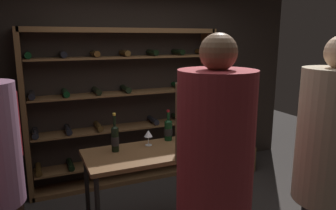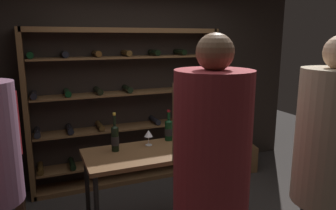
{
  "view_description": "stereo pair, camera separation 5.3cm",
  "coord_description": "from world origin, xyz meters",
  "px_view_note": "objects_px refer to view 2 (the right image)",
  "views": [
    {
      "loc": [
        -1.34,
        -2.43,
        1.96
      ],
      "look_at": [
        -0.14,
        0.28,
        1.33
      ],
      "focal_mm": 33.78,
      "sensor_mm": 36.0,
      "label": 1
    },
    {
      "loc": [
        -1.29,
        -2.45,
        1.96
      ],
      "look_at": [
        -0.14,
        0.28,
        1.33
      ],
      "focal_mm": 33.78,
      "sensor_mm": 36.0,
      "label": 2
    }
  ],
  "objects_px": {
    "wine_crate": "(238,157)",
    "wine_bottle_gold_foil": "(182,139)",
    "wine_glass_stemmed_right": "(184,131)",
    "person_bystander_dark_jacket": "(211,179)",
    "wine_bottle_green_slim": "(169,129)",
    "wine_bottle_red_label": "(115,138)",
    "tasting_table": "(155,159)",
    "wine_glass_stemmed_left": "(149,134)",
    "person_bystander_red_print": "(328,168)",
    "wine_rack": "(128,108)"
  },
  "relations": [
    {
      "from": "wine_bottle_red_label",
      "to": "wine_bottle_green_slim",
      "type": "bearing_deg",
      "value": 10.04
    },
    {
      "from": "person_bystander_red_print",
      "to": "wine_glass_stemmed_left",
      "type": "height_order",
      "value": "person_bystander_red_print"
    },
    {
      "from": "wine_bottle_gold_foil",
      "to": "wine_glass_stemmed_left",
      "type": "distance_m",
      "value": 0.38
    },
    {
      "from": "person_bystander_red_print",
      "to": "wine_crate",
      "type": "height_order",
      "value": "person_bystander_red_print"
    },
    {
      "from": "person_bystander_red_print",
      "to": "wine_glass_stemmed_right",
      "type": "height_order",
      "value": "person_bystander_red_print"
    },
    {
      "from": "person_bystander_dark_jacket",
      "to": "wine_glass_stemmed_right",
      "type": "relative_size",
      "value": 12.32
    },
    {
      "from": "wine_bottle_red_label",
      "to": "wine_glass_stemmed_right",
      "type": "xyz_separation_m",
      "value": [
        0.73,
        0.0,
        -0.01
      ]
    },
    {
      "from": "person_bystander_dark_jacket",
      "to": "person_bystander_red_print",
      "type": "bearing_deg",
      "value": -149.2
    },
    {
      "from": "wine_glass_stemmed_right",
      "to": "person_bystander_dark_jacket",
      "type": "bearing_deg",
      "value": -108.33
    },
    {
      "from": "wine_bottle_gold_foil",
      "to": "wine_glass_stemmed_right",
      "type": "xyz_separation_m",
      "value": [
        0.15,
        0.27,
        -0.01
      ]
    },
    {
      "from": "wine_bottle_red_label",
      "to": "wine_bottle_gold_foil",
      "type": "xyz_separation_m",
      "value": [
        0.58,
        -0.26,
        -0.01
      ]
    },
    {
      "from": "tasting_table",
      "to": "wine_glass_stemmed_left",
      "type": "relative_size",
      "value": 8.52
    },
    {
      "from": "wine_glass_stemmed_right",
      "to": "wine_glass_stemmed_left",
      "type": "xyz_separation_m",
      "value": [
        -0.38,
        0.03,
        -0.0
      ]
    },
    {
      "from": "wine_bottle_green_slim",
      "to": "wine_bottle_red_label",
      "type": "distance_m",
      "value": 0.61
    },
    {
      "from": "tasting_table",
      "to": "wine_bottle_gold_foil",
      "type": "distance_m",
      "value": 0.34
    },
    {
      "from": "wine_rack",
      "to": "person_bystander_red_print",
      "type": "distance_m",
      "value": 2.69
    },
    {
      "from": "person_bystander_dark_jacket",
      "to": "wine_glass_stemmed_right",
      "type": "bearing_deg",
      "value": -67.05
    },
    {
      "from": "wine_bottle_red_label",
      "to": "wine_glass_stemmed_left",
      "type": "relative_size",
      "value": 2.38
    },
    {
      "from": "person_bystander_dark_jacket",
      "to": "wine_bottle_red_label",
      "type": "height_order",
      "value": "person_bystander_dark_jacket"
    },
    {
      "from": "wine_bottle_green_slim",
      "to": "wine_glass_stemmed_left",
      "type": "xyz_separation_m",
      "value": [
        -0.25,
        -0.07,
        0.0
      ]
    },
    {
      "from": "person_bystander_dark_jacket",
      "to": "wine_bottle_green_slim",
      "type": "distance_m",
      "value": 1.4
    },
    {
      "from": "wine_bottle_green_slim",
      "to": "wine_bottle_red_label",
      "type": "height_order",
      "value": "wine_bottle_red_label"
    },
    {
      "from": "wine_crate",
      "to": "wine_glass_stemmed_left",
      "type": "height_order",
      "value": "wine_glass_stemmed_left"
    },
    {
      "from": "wine_bottle_red_label",
      "to": "wine_bottle_gold_foil",
      "type": "relative_size",
      "value": 1.1
    },
    {
      "from": "wine_rack",
      "to": "wine_bottle_green_slim",
      "type": "height_order",
      "value": "wine_rack"
    },
    {
      "from": "person_bystander_red_print",
      "to": "wine_bottle_green_slim",
      "type": "bearing_deg",
      "value": 123.19
    },
    {
      "from": "wine_bottle_green_slim",
      "to": "wine_glass_stemmed_left",
      "type": "bearing_deg",
      "value": -164.11
    },
    {
      "from": "tasting_table",
      "to": "wine_glass_stemmed_right",
      "type": "distance_m",
      "value": 0.45
    },
    {
      "from": "wine_bottle_green_slim",
      "to": "wine_glass_stemmed_left",
      "type": "height_order",
      "value": "wine_bottle_green_slim"
    },
    {
      "from": "wine_glass_stemmed_right",
      "to": "wine_bottle_green_slim",
      "type": "bearing_deg",
      "value": 141.84
    },
    {
      "from": "wine_glass_stemmed_left",
      "to": "wine_glass_stemmed_right",
      "type": "bearing_deg",
      "value": -4.82
    },
    {
      "from": "wine_glass_stemmed_left",
      "to": "person_bystander_dark_jacket",
      "type": "bearing_deg",
      "value": -91.7
    },
    {
      "from": "tasting_table",
      "to": "wine_crate",
      "type": "distance_m",
      "value": 2.08
    },
    {
      "from": "tasting_table",
      "to": "wine_crate",
      "type": "xyz_separation_m",
      "value": [
        1.71,
        1.02,
        -0.61
      ]
    },
    {
      "from": "wine_rack",
      "to": "wine_glass_stemmed_right",
      "type": "bearing_deg",
      "value": -76.77
    },
    {
      "from": "wine_rack",
      "to": "wine_glass_stemmed_right",
      "type": "distance_m",
      "value": 1.21
    },
    {
      "from": "tasting_table",
      "to": "wine_glass_stemmed_left",
      "type": "height_order",
      "value": "wine_glass_stemmed_left"
    },
    {
      "from": "wine_rack",
      "to": "wine_glass_stemmed_right",
      "type": "relative_size",
      "value": 15.84
    },
    {
      "from": "wine_crate",
      "to": "wine_bottle_red_label",
      "type": "distance_m",
      "value": 2.4
    },
    {
      "from": "tasting_table",
      "to": "person_bystander_dark_jacket",
      "type": "bearing_deg",
      "value": -92.3
    },
    {
      "from": "tasting_table",
      "to": "person_bystander_red_print",
      "type": "bearing_deg",
      "value": -58.84
    },
    {
      "from": "wine_rack",
      "to": "tasting_table",
      "type": "xyz_separation_m",
      "value": [
        -0.1,
        -1.31,
        -0.23
      ]
    },
    {
      "from": "tasting_table",
      "to": "wine_glass_stemmed_right",
      "type": "bearing_deg",
      "value": 18.83
    },
    {
      "from": "person_bystander_red_print",
      "to": "wine_bottle_gold_foil",
      "type": "distance_m",
      "value": 1.28
    },
    {
      "from": "wine_crate",
      "to": "wine_bottle_gold_foil",
      "type": "relative_size",
      "value": 1.4
    },
    {
      "from": "wine_rack",
      "to": "wine_bottle_gold_foil",
      "type": "height_order",
      "value": "wine_rack"
    },
    {
      "from": "person_bystander_dark_jacket",
      "to": "wine_crate",
      "type": "distance_m",
      "value": 2.93
    },
    {
      "from": "wine_bottle_green_slim",
      "to": "wine_bottle_gold_foil",
      "type": "bearing_deg",
      "value": -92.75
    },
    {
      "from": "person_bystander_dark_jacket",
      "to": "wine_crate",
      "type": "relative_size",
      "value": 4.14
    },
    {
      "from": "wine_bottle_red_label",
      "to": "wine_glass_stemmed_left",
      "type": "xyz_separation_m",
      "value": [
        0.35,
        0.04,
        -0.01
      ]
    }
  ]
}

